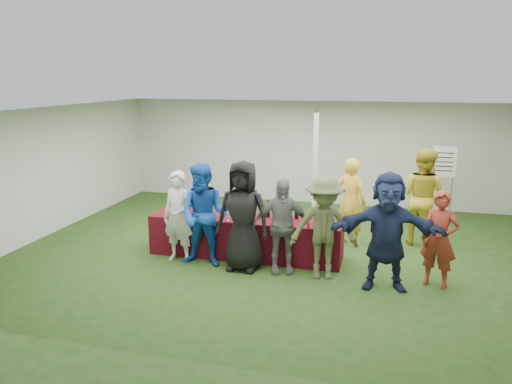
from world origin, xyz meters
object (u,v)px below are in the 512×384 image
(staff_back, at_px, (422,197))
(customer_3, at_px, (281,226))
(serving_table, at_px, (246,237))
(customer_6, at_px, (439,239))
(staff_pourer, at_px, (351,202))
(customer_4, at_px, (324,228))
(customer_0, at_px, (178,217))
(customer_1, at_px, (204,215))
(dump_bucket, at_px, (329,222))
(customer_5, at_px, (387,231))
(wine_list_sign, at_px, (444,168))
(customer_2, at_px, (243,216))

(staff_back, relative_size, customer_3, 1.18)
(serving_table, height_order, staff_back, staff_back)
(customer_6, bearing_deg, staff_pourer, 150.21)
(customer_4, bearing_deg, staff_back, 42.19)
(serving_table, relative_size, customer_0, 2.15)
(customer_1, bearing_deg, serving_table, 48.50)
(customer_0, bearing_deg, customer_1, 1.05)
(dump_bucket, bearing_deg, customer_3, -153.90)
(serving_table, relative_size, customer_6, 2.29)
(dump_bucket, relative_size, customer_1, 0.12)
(serving_table, height_order, dump_bucket, dump_bucket)
(dump_bucket, bearing_deg, customer_1, -168.79)
(dump_bucket, distance_m, customer_0, 2.69)
(serving_table, distance_m, customer_6, 3.43)
(staff_back, distance_m, customer_1, 4.37)
(customer_4, xyz_separation_m, customer_5, (1.01, -0.17, 0.07))
(wine_list_sign, relative_size, customer_0, 1.07)
(customer_2, distance_m, customer_3, 0.69)
(wine_list_sign, height_order, customer_2, customer_2)
(wine_list_sign, bearing_deg, customer_1, -138.80)
(customer_0, relative_size, customer_6, 1.06)
(customer_0, bearing_deg, serving_table, 36.81)
(staff_back, xyz_separation_m, customer_2, (-3.07, -2.18, -0.02))
(customer_5, relative_size, customer_6, 1.20)
(customer_1, relative_size, customer_3, 1.12)
(wine_list_sign, relative_size, customer_5, 0.95)
(customer_2, xyz_separation_m, customer_4, (1.41, -0.03, -0.09))
(customer_3, height_order, customer_6, customer_3)
(customer_5, bearing_deg, staff_back, 69.68)
(customer_0, distance_m, customer_4, 2.65)
(staff_pourer, relative_size, customer_3, 1.06)
(dump_bucket, height_order, customer_4, customer_4)
(staff_pourer, distance_m, customer_2, 2.50)
(serving_table, xyz_separation_m, customer_6, (3.37, -0.54, 0.41))
(wine_list_sign, xyz_separation_m, customer_4, (-2.19, -3.79, -0.44))
(customer_6, bearing_deg, serving_table, -170.23)
(customer_2, bearing_deg, customer_6, 4.31)
(dump_bucket, xyz_separation_m, customer_2, (-1.43, -0.42, 0.13))
(staff_pourer, distance_m, staff_back, 1.41)
(customer_4, bearing_deg, customer_5, -20.56)
(customer_0, bearing_deg, dump_bucket, 17.07)
(dump_bucket, relative_size, customer_2, 0.11)
(customer_1, bearing_deg, customer_0, 171.49)
(customer_5, xyz_separation_m, customer_6, (0.82, 0.30, -0.16))
(wine_list_sign, bearing_deg, staff_pourer, -134.54)
(wine_list_sign, xyz_separation_m, customer_3, (-2.93, -3.72, -0.49))
(serving_table, xyz_separation_m, customer_2, (0.14, -0.64, 0.59))
(customer_2, relative_size, customer_6, 1.23)
(staff_pourer, relative_size, customer_2, 0.91)
(customer_3, distance_m, customer_5, 1.76)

